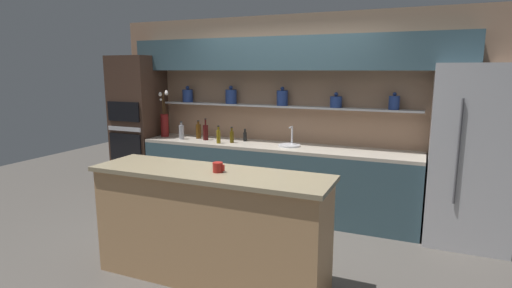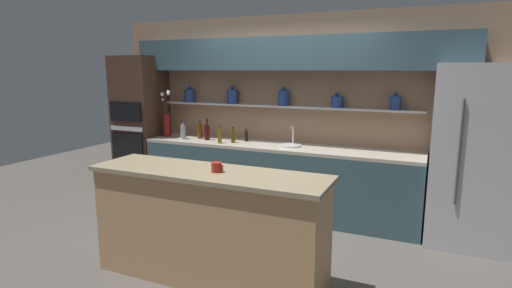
{
  "view_description": "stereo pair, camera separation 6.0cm",
  "coord_description": "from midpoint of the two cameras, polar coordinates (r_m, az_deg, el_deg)",
  "views": [
    {
      "loc": [
        1.71,
        -3.56,
        1.89
      ],
      "look_at": [
        0.05,
        0.31,
        1.1
      ],
      "focal_mm": 28.0,
      "sensor_mm": 36.0,
      "label": 1
    },
    {
      "loc": [
        1.76,
        -3.54,
        1.89
      ],
      "look_at": [
        0.05,
        0.31,
        1.1
      ],
      "focal_mm": 28.0,
      "sensor_mm": 36.0,
      "label": 2
    }
  ],
  "objects": [
    {
      "name": "ground_plane",
      "position": [
        4.38,
        -1.92,
        -14.99
      ],
      "size": [
        12.0,
        12.0,
        0.0
      ],
      "primitive_type": "plane",
      "color": "#4C4742"
    },
    {
      "name": "back_wall_unit",
      "position": [
        5.38,
        5.11,
        6.91
      ],
      "size": [
        5.2,
        0.44,
        2.6
      ],
      "color": "#937056",
      "rests_on": "ground_plane"
    },
    {
      "name": "back_counter_unit",
      "position": [
        5.32,
        3.02,
        -5.02
      ],
      "size": [
        3.67,
        0.62,
        0.92
      ],
      "color": "#334C56",
      "rests_on": "ground_plane"
    },
    {
      "name": "island_counter",
      "position": [
        3.67,
        -6.28,
        -11.5
      ],
      "size": [
        2.17,
        0.61,
        1.02
      ],
      "color": "tan",
      "rests_on": "ground_plane"
    },
    {
      "name": "refrigerator",
      "position": [
        4.86,
        28.81,
        -1.56
      ],
      "size": [
        0.83,
        0.73,
        1.96
      ],
      "color": "#B7B7BC",
      "rests_on": "ground_plane"
    },
    {
      "name": "oven_tower",
      "position": [
        6.3,
        -15.84,
        2.45
      ],
      "size": [
        0.65,
        0.64,
        2.09
      ],
      "color": "#3D281E",
      "rests_on": "ground_plane"
    },
    {
      "name": "flower_vase",
      "position": [
        6.0,
        -12.41,
        3.12
      ],
      "size": [
        0.16,
        0.14,
        0.68
      ],
      "color": "maroon",
      "rests_on": "back_counter_unit"
    },
    {
      "name": "sink_fixture",
      "position": [
        5.15,
        5.28,
        -0.04
      ],
      "size": [
        0.28,
        0.28,
        0.25
      ],
      "color": "#B7B7BC",
      "rests_on": "back_counter_unit"
    },
    {
      "name": "bottle_sauce_0",
      "position": [
        5.48,
        -1.09,
        1.15
      ],
      "size": [
        0.05,
        0.05,
        0.17
      ],
      "color": "black",
      "rests_on": "back_counter_unit"
    },
    {
      "name": "bottle_spirit_1",
      "position": [
        5.76,
        -7.72,
        1.87
      ],
      "size": [
        0.07,
        0.07,
        0.26
      ],
      "color": "#4C2D0C",
      "rests_on": "back_counter_unit"
    },
    {
      "name": "bottle_spirit_2",
      "position": [
        5.74,
        -10.08,
        1.74
      ],
      "size": [
        0.07,
        0.07,
        0.25
      ],
      "color": "gray",
      "rests_on": "back_counter_unit"
    },
    {
      "name": "bottle_oil_3",
      "position": [
        5.35,
        -4.9,
        1.14
      ],
      "size": [
        0.05,
        0.05,
        0.24
      ],
      "color": "brown",
      "rests_on": "back_counter_unit"
    },
    {
      "name": "bottle_wine_4",
      "position": [
        5.61,
        -6.71,
        1.72
      ],
      "size": [
        0.07,
        0.07,
        0.31
      ],
      "color": "#380C0C",
      "rests_on": "back_counter_unit"
    },
    {
      "name": "bottle_oil_5",
      "position": [
        5.38,
        -2.99,
        1.11
      ],
      "size": [
        0.05,
        0.05,
        0.22
      ],
      "color": "#47380A",
      "rests_on": "back_counter_unit"
    },
    {
      "name": "coffee_mug",
      "position": [
        3.45,
        -5.18,
        -3.32
      ],
      "size": [
        0.11,
        0.09,
        0.09
      ],
      "color": "maroon",
      "rests_on": "island_counter"
    }
  ]
}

